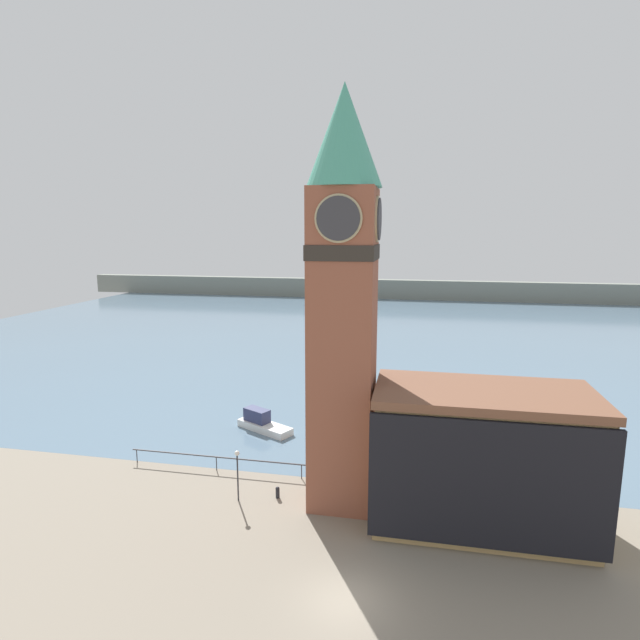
{
  "coord_description": "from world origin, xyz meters",
  "views": [
    {
      "loc": [
        2.91,
        -21.04,
        17.34
      ],
      "look_at": [
        -2.56,
        6.58,
        12.38
      ],
      "focal_mm": 28.0,
      "sensor_mm": 36.0,
      "label": 1
    }
  ],
  "objects": [
    {
      "name": "far_shoreline",
      "position": [
        0.0,
        111.41,
        2.5
      ],
      "size": [
        180.0,
        3.0,
        5.0
      ],
      "color": "gray",
      "rests_on": "water"
    },
    {
      "name": "clock_tower",
      "position": [
        -1.56,
        8.76,
        13.69
      ],
      "size": [
        4.48,
        4.48,
        25.78
      ],
      "color": "brown",
      "rests_on": "ground_plane"
    },
    {
      "name": "boat_near",
      "position": [
        -10.33,
        19.22,
        0.64
      ],
      "size": [
        5.53,
        3.94,
        1.78
      ],
      "rotation": [
        0.0,
        0.0,
        -0.48
      ],
      "color": "silver",
      "rests_on": "water"
    },
    {
      "name": "lamp_post",
      "position": [
        -8.21,
        7.5,
        2.46
      ],
      "size": [
        0.32,
        0.32,
        3.46
      ],
      "color": "#2D2D33",
      "rests_on": "ground_plane"
    },
    {
      "name": "pier_railing",
      "position": [
        -11.26,
        11.16,
        0.97
      ],
      "size": [
        13.5,
        0.08,
        1.09
      ],
      "color": "#333338",
      "rests_on": "ground_plane"
    },
    {
      "name": "mooring_bollard_near",
      "position": [
        -5.77,
        8.31,
        0.42
      ],
      "size": [
        0.28,
        0.28,
        0.77
      ],
      "color": "black",
      "rests_on": "ground_plane"
    },
    {
      "name": "pier_building",
      "position": [
        6.9,
        7.87,
        4.19
      ],
      "size": [
        12.69,
        6.7,
        8.34
      ],
      "color": "tan",
      "rests_on": "ground_plane"
    },
    {
      "name": "water",
      "position": [
        0.0,
        71.41,
        -0.0
      ],
      "size": [
        160.0,
        120.0,
        0.0
      ],
      "color": "slate",
      "rests_on": "ground_plane"
    },
    {
      "name": "ground_plane",
      "position": [
        0.0,
        0.0,
        0.0
      ],
      "size": [
        160.0,
        160.0,
        0.0
      ],
      "primitive_type": "plane",
      "color": "gray"
    }
  ]
}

